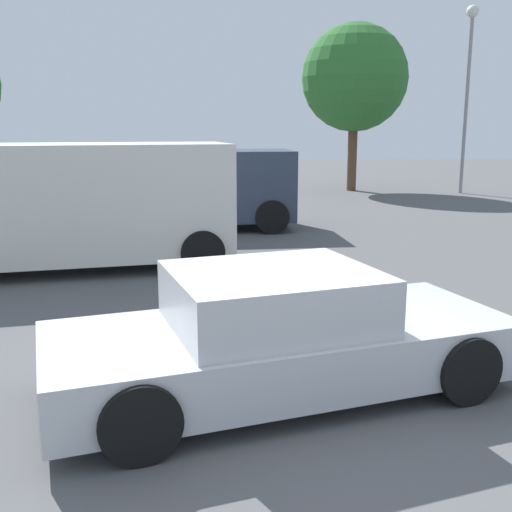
# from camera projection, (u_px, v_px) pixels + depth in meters

# --- Properties ---
(ground_plane) EXTENTS (80.00, 80.00, 0.00)m
(ground_plane) POSITION_uv_depth(u_px,v_px,m) (279.00, 400.00, 5.65)
(ground_plane) COLOR #515154
(sedan_foreground) EXTENTS (4.64, 2.62, 1.20)m
(sedan_foreground) POSITION_uv_depth(u_px,v_px,m) (280.00, 336.00, 5.72)
(sedan_foreground) COLOR #B7BABF
(sedan_foreground) RESTS_ON ground_plane
(dog) EXTENTS (0.63, 0.29, 0.40)m
(dog) POSITION_uv_depth(u_px,v_px,m) (242.00, 286.00, 8.72)
(dog) COLOR white
(dog) RESTS_ON ground_plane
(van_white) EXTENTS (5.28, 2.68, 2.20)m
(van_white) POSITION_uv_depth(u_px,v_px,m) (83.00, 202.00, 10.65)
(van_white) COLOR silver
(van_white) RESTS_ON ground_plane
(suv_dark) EXTENTS (4.78, 2.15, 1.92)m
(suv_dark) POSITION_uv_depth(u_px,v_px,m) (194.00, 186.00, 14.87)
(suv_dark) COLOR #2D384C
(suv_dark) RESTS_ON ground_plane
(light_post_near) EXTENTS (0.44, 0.44, 6.76)m
(light_post_near) POSITION_uv_depth(u_px,v_px,m) (469.00, 69.00, 22.24)
(light_post_near) COLOR gray
(light_post_near) RESTS_ON ground_plane
(tree_back_left) EXTENTS (4.06, 4.06, 6.35)m
(tree_back_left) POSITION_uv_depth(u_px,v_px,m) (355.00, 78.00, 23.23)
(tree_back_left) COLOR brown
(tree_back_left) RESTS_ON ground_plane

